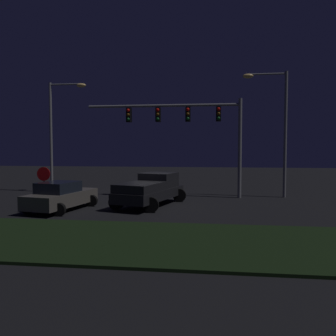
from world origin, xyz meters
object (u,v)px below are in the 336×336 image
pickup_truck (151,188)px  stop_sign (44,179)px  street_lamp_left (58,123)px  traffic_signal_gantry (188,122)px  car_sedan (61,196)px  street_lamp_right (276,118)px

pickup_truck → stop_sign: 5.96m
street_lamp_left → stop_sign: street_lamp_left is taller
traffic_signal_gantry → street_lamp_left: 9.81m
car_sedan → street_lamp_left: size_ratio=0.58×
car_sedan → pickup_truck: bearing=-52.8°
pickup_truck → traffic_signal_gantry: bearing=-10.9°
stop_sign → car_sedan: bearing=-28.9°
street_lamp_right → pickup_truck: bearing=-150.8°
pickup_truck → street_lamp_right: size_ratio=0.69×
street_lamp_right → stop_sign: 15.00m
pickup_truck → street_lamp_left: street_lamp_left is taller
car_sedan → street_lamp_right: 14.40m
pickup_truck → stop_sign: size_ratio=2.58×
car_sedan → street_lamp_left: 9.09m
street_lamp_left → stop_sign: (2.10, -6.49, -3.55)m
pickup_truck → traffic_signal_gantry: size_ratio=0.56×
traffic_signal_gantry → car_sedan: bearing=-137.4°
street_lamp_right → car_sedan: bearing=-151.9°
street_lamp_left → car_sedan: bearing=-64.8°
car_sedan → stop_sign: 1.69m
pickup_truck → traffic_signal_gantry: 5.73m
stop_sign → pickup_truck: bearing=14.3°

